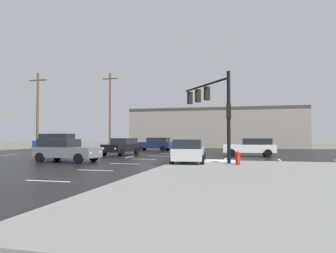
% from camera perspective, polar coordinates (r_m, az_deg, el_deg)
% --- Properties ---
extents(ground_plane, '(120.00, 120.00, 0.00)m').
position_cam_1_polar(ground_plane, '(26.24, -2.92, -5.67)').
color(ground_plane, slate).
extents(road_asphalt, '(44.00, 44.00, 0.02)m').
position_cam_1_polar(road_asphalt, '(26.24, -2.92, -5.65)').
color(road_asphalt, black).
rests_on(road_asphalt, ground_plane).
extents(snow_strip_curbside, '(4.00, 1.60, 0.06)m').
position_cam_1_polar(snow_strip_curbside, '(21.25, 6.87, -6.14)').
color(snow_strip_curbside, white).
rests_on(snow_strip_curbside, sidewalk_corner).
extents(lane_markings, '(36.15, 36.15, 0.01)m').
position_cam_1_polar(lane_markings, '(24.59, -1.17, -5.89)').
color(lane_markings, silver).
rests_on(lane_markings, road_asphalt).
extents(traffic_signal_mast, '(3.80, 5.27, 5.66)m').
position_cam_1_polar(traffic_signal_mast, '(21.62, 7.92, 4.37)').
color(traffic_signal_mast, black).
rests_on(traffic_signal_mast, sidewalk_corner).
extents(fire_hydrant, '(0.48, 0.26, 0.79)m').
position_cam_1_polar(fire_hydrant, '(18.76, 12.50, -5.58)').
color(fire_hydrant, red).
rests_on(fire_hydrant, sidewalk_corner).
extents(strip_building_background, '(26.21, 8.00, 6.01)m').
position_cam_1_polar(strip_building_background, '(50.11, 8.76, -0.32)').
color(strip_building_background, gray).
rests_on(strip_building_background, ground_plane).
extents(sedan_silver, '(2.40, 4.67, 1.58)m').
position_cam_1_polar(sedan_silver, '(20.14, 3.78, -4.44)').
color(sedan_silver, '#B7BABF').
rests_on(sedan_silver, road_asphalt).
extents(sedan_navy, '(4.62, 2.24, 1.58)m').
position_cam_1_polar(sedan_navy, '(38.29, -2.45, -3.14)').
color(sedan_navy, '#141E47').
rests_on(sedan_navy, road_asphalt).
extents(sedan_black, '(2.30, 4.64, 1.58)m').
position_cam_1_polar(sedan_black, '(30.11, -8.33, -3.52)').
color(sedan_black, black).
rests_on(sedan_black, road_asphalt).
extents(suv_blue, '(4.91, 2.36, 2.03)m').
position_cam_1_polar(suv_blue, '(36.12, -19.45, -2.76)').
color(suv_blue, navy).
rests_on(suv_blue, road_asphalt).
extents(sedan_grey, '(4.64, 2.29, 1.58)m').
position_cam_1_polar(sedan_grey, '(23.04, -18.11, -4.02)').
color(sedan_grey, slate).
rests_on(sedan_grey, road_asphalt).
extents(sedan_white, '(4.64, 2.31, 1.58)m').
position_cam_1_polar(sedan_white, '(28.99, 14.75, -3.55)').
color(sedan_white, white).
rests_on(sedan_white, road_asphalt).
extents(utility_pole_far, '(2.20, 0.28, 8.93)m').
position_cam_1_polar(utility_pole_far, '(38.59, -22.50, 2.68)').
color(utility_pole_far, brown).
rests_on(utility_pole_far, ground_plane).
extents(utility_pole_distant, '(2.20, 0.28, 10.47)m').
position_cam_1_polar(utility_pole_distant, '(43.90, -10.44, 3.08)').
color(utility_pole_distant, brown).
rests_on(utility_pole_distant, ground_plane).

